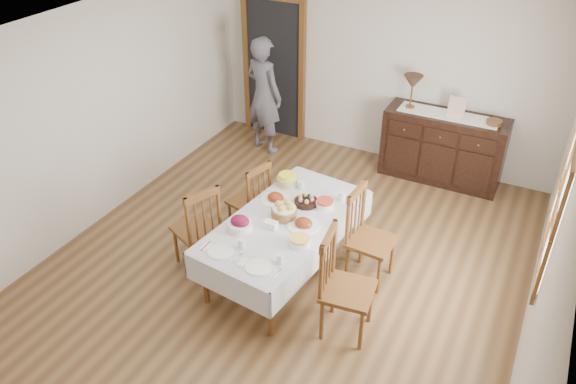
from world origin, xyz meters
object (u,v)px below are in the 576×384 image
at_px(dining_table, 286,226).
at_px(chair_left_far, 252,199).
at_px(chair_left_near, 198,227).
at_px(table_lamp, 413,83).
at_px(chair_right_far, 367,235).
at_px(sideboard, 443,147).
at_px(person, 264,91).
at_px(chair_right_near, 342,284).

xyz_separation_m(dining_table, chair_left_far, (-0.68, 0.44, -0.11)).
relative_size(chair_left_near, table_lamp, 2.28).
bearing_deg(table_lamp, chair_right_far, -82.45).
distance_m(chair_left_far, sideboard, 2.85).
bearing_deg(person, chair_right_near, 146.16).
relative_size(chair_left_far, person, 0.52).
distance_m(chair_left_near, chair_left_far, 0.81).
distance_m(chair_left_far, table_lamp, 2.71).
bearing_deg(chair_left_far, chair_right_far, 100.17).
height_order(dining_table, chair_right_far, chair_right_far).
height_order(chair_left_far, table_lamp, table_lamp).
relative_size(chair_left_near, chair_right_near, 0.93).
xyz_separation_m(chair_left_near, sideboard, (1.87, 3.10, -0.05)).
bearing_deg(chair_left_near, sideboard, 172.69).
height_order(sideboard, table_lamp, table_lamp).
distance_m(chair_left_far, chair_right_far, 1.48).
height_order(chair_right_near, person, person).
bearing_deg(chair_left_near, dining_table, 135.38).
distance_m(chair_left_near, chair_right_far, 1.80).
xyz_separation_m(chair_left_far, chair_right_near, (1.54, -0.96, 0.08)).
height_order(dining_table, table_lamp, table_lamp).
distance_m(chair_left_near, person, 2.88).
relative_size(chair_left_near, sideboard, 0.65).
height_order(chair_left_near, table_lamp, table_lamp).
bearing_deg(chair_right_near, dining_table, 51.83).
height_order(chair_left_far, sideboard, chair_left_far).
xyz_separation_m(chair_left_near, chair_right_near, (1.74, -0.17, 0.04)).
height_order(chair_right_near, sideboard, chair_right_near).
bearing_deg(person, table_lamp, -154.73).
bearing_deg(table_lamp, chair_right_near, -83.19).
xyz_separation_m(chair_left_far, table_lamp, (1.15, 2.31, 0.83)).
relative_size(dining_table, chair_left_near, 2.02).
bearing_deg(chair_right_far, chair_left_far, 89.12).
relative_size(chair_left_far, chair_right_near, 0.87).
xyz_separation_m(chair_right_near, table_lamp, (-0.39, 3.27, 0.75)).
xyz_separation_m(chair_left_near, table_lamp, (1.35, 3.10, 0.79)).
relative_size(dining_table, sideboard, 1.32).
height_order(chair_left_far, chair_right_near, chair_right_near).
bearing_deg(chair_left_near, chair_left_far, -170.40).
bearing_deg(dining_table, chair_right_far, 28.84).
bearing_deg(sideboard, chair_right_near, -92.27).
relative_size(chair_left_far, table_lamp, 2.12).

